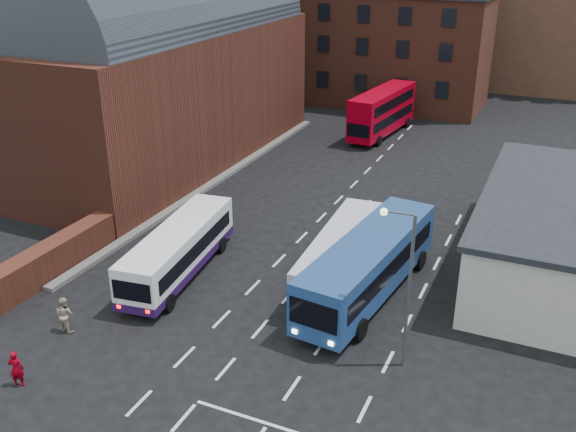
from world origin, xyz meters
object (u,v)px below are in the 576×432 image
at_px(bus_white_inbound, 341,253).
at_px(street_lamp, 404,276).
at_px(bus_red_double, 382,112).
at_px(bus_blue, 369,263).
at_px(pedestrian_beige, 65,314).
at_px(pedestrian_red, 16,369).
at_px(bus_white_outbound, 179,248).

distance_m(bus_white_inbound, street_lamp, 7.76).
bearing_deg(bus_red_double, bus_blue, 111.61).
bearing_deg(bus_white_inbound, street_lamp, 125.64).
relative_size(bus_blue, street_lamp, 1.66).
xyz_separation_m(bus_blue, pedestrian_beige, (-11.49, -8.48, -0.97)).
xyz_separation_m(bus_blue, bus_red_double, (-7.33, 27.09, 0.29)).
bearing_deg(pedestrian_beige, street_lamp, -161.81).
distance_m(bus_white_inbound, pedestrian_beige, 13.53).
distance_m(pedestrian_red, pedestrian_beige, 3.91).
bearing_deg(bus_white_outbound, street_lamp, -19.95).
distance_m(bus_white_inbound, bus_blue, 1.99).
distance_m(bus_white_inbound, bus_red_double, 26.78).
height_order(bus_blue, pedestrian_red, bus_blue).
bearing_deg(pedestrian_red, pedestrian_beige, -101.25).
bearing_deg(bus_white_inbound, pedestrian_beige, 40.79).
height_order(bus_blue, pedestrian_beige, bus_blue).
height_order(bus_red_double, pedestrian_beige, bus_red_double).
xyz_separation_m(bus_white_outbound, bus_red_double, (2.33, 29.03, 0.57)).
bearing_deg(bus_white_inbound, bus_red_double, -81.16).
bearing_deg(pedestrian_red, street_lamp, -175.94).
xyz_separation_m(street_lamp, pedestrian_beige, (-14.30, -3.69, -3.34)).
relative_size(bus_blue, bus_red_double, 1.14).
distance_m(bus_white_outbound, bus_blue, 9.85).
distance_m(bus_red_double, street_lamp, 33.52).
distance_m(bus_red_double, pedestrian_beige, 35.84).
xyz_separation_m(bus_red_double, pedestrian_red, (-3.22, -39.37, -1.31)).
height_order(bus_white_inbound, pedestrian_beige, bus_white_inbound).
bearing_deg(bus_red_double, pedestrian_red, 91.80).
xyz_separation_m(bus_white_inbound, street_lamp, (4.57, -5.69, 2.64)).
distance_m(bus_blue, street_lamp, 6.04).
distance_m(bus_white_outbound, street_lamp, 13.06).
relative_size(bus_red_double, pedestrian_beige, 5.98).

